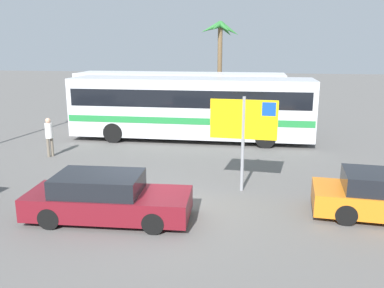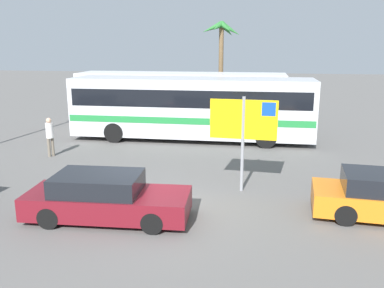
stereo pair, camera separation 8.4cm
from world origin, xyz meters
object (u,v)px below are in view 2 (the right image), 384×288
object	(u,v)px
car_maroon	(105,198)
ferry_sign	(245,123)
bus_rear_coach	(181,97)
pedestrian_crossing_lot	(50,134)
bus_front_coach	(192,106)

from	to	relation	value
car_maroon	ferry_sign	bearing A→B (deg)	35.35
bus_rear_coach	pedestrian_crossing_lot	bearing A→B (deg)	-120.35
ferry_sign	bus_front_coach	bearing A→B (deg)	115.63
pedestrian_crossing_lot	car_maroon	bearing A→B (deg)	161.93
ferry_sign	pedestrian_crossing_lot	xyz separation A→B (m)	(-8.53, 3.10, -1.30)
bus_rear_coach	ferry_sign	distance (m)	11.46
car_maroon	pedestrian_crossing_lot	size ratio (longest dim) A/B	2.68
bus_rear_coach	pedestrian_crossing_lot	xyz separation A→B (m)	(-4.45, -7.60, -0.76)
bus_front_coach	ferry_sign	bearing A→B (deg)	-68.30
bus_rear_coach	car_maroon	distance (m)	13.66
pedestrian_crossing_lot	bus_rear_coach	bearing A→B (deg)	-86.86
ferry_sign	car_maroon	bearing A→B (deg)	-138.30
bus_front_coach	bus_rear_coach	size ratio (longest dim) A/B	1.00
bus_rear_coach	car_maroon	bearing A→B (deg)	-88.67
bus_front_coach	pedestrian_crossing_lot	distance (m)	7.05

